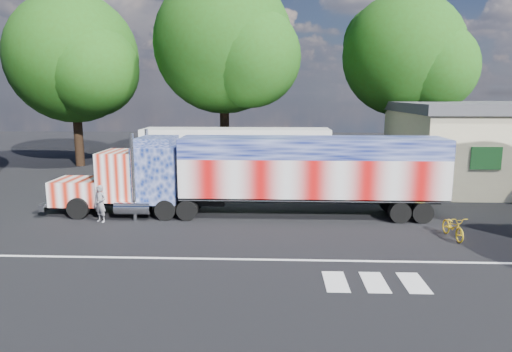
{
  "coord_description": "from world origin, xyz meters",
  "views": [
    {
      "loc": [
        0.88,
        -18.24,
        5.78
      ],
      "look_at": [
        0.0,
        3.0,
        1.9
      ],
      "focal_mm": 32.0,
      "sensor_mm": 36.0,
      "label": 1
    }
  ],
  "objects_px": {
    "tree_n_mid": "(226,44)",
    "tree_nw_a": "(75,59)",
    "semi_truck": "(262,173)",
    "coach_bus": "(236,155)",
    "woman": "(100,204)",
    "tree_ne_a": "(406,56)",
    "bicycle": "(453,227)"
  },
  "relations": [
    {
      "from": "tree_n_mid",
      "to": "tree_nw_a",
      "type": "xyz_separation_m",
      "value": [
        -11.86,
        1.13,
        -0.91
      ]
    },
    {
      "from": "semi_truck",
      "to": "coach_bus",
      "type": "relative_size",
      "value": 1.56
    },
    {
      "from": "tree_n_mid",
      "to": "tree_nw_a",
      "type": "relative_size",
      "value": 1.08
    },
    {
      "from": "woman",
      "to": "tree_ne_a",
      "type": "distance_m",
      "value": 24.52
    },
    {
      "from": "semi_truck",
      "to": "tree_n_mid",
      "type": "height_order",
      "value": "tree_n_mid"
    },
    {
      "from": "semi_truck",
      "to": "tree_ne_a",
      "type": "relative_size",
      "value": 1.45
    },
    {
      "from": "tree_n_mid",
      "to": "tree_nw_a",
      "type": "distance_m",
      "value": 11.95
    },
    {
      "from": "bicycle",
      "to": "tree_nw_a",
      "type": "xyz_separation_m",
      "value": [
        -22.71,
        17.69,
        7.91
      ]
    },
    {
      "from": "semi_truck",
      "to": "bicycle",
      "type": "distance_m",
      "value": 8.59
    },
    {
      "from": "tree_nw_a",
      "to": "bicycle",
      "type": "bearing_deg",
      "value": -37.92
    },
    {
      "from": "semi_truck",
      "to": "tree_n_mid",
      "type": "xyz_separation_m",
      "value": [
        -3.06,
        13.33,
        7.23
      ]
    },
    {
      "from": "bicycle",
      "to": "tree_n_mid",
      "type": "height_order",
      "value": "tree_n_mid"
    },
    {
      "from": "tree_nw_a",
      "to": "tree_n_mid",
      "type": "bearing_deg",
      "value": -5.46
    },
    {
      "from": "woman",
      "to": "tree_nw_a",
      "type": "relative_size",
      "value": 0.13
    },
    {
      "from": "tree_nw_a",
      "to": "tree_ne_a",
      "type": "height_order",
      "value": "tree_nw_a"
    },
    {
      "from": "bicycle",
      "to": "tree_nw_a",
      "type": "relative_size",
      "value": 0.13
    },
    {
      "from": "bicycle",
      "to": "tree_nw_a",
      "type": "bearing_deg",
      "value": 137.53
    },
    {
      "from": "woman",
      "to": "bicycle",
      "type": "relative_size",
      "value": 0.94
    },
    {
      "from": "coach_bus",
      "to": "bicycle",
      "type": "height_order",
      "value": "coach_bus"
    },
    {
      "from": "coach_bus",
      "to": "tree_nw_a",
      "type": "distance_m",
      "value": 15.84
    },
    {
      "from": "tree_ne_a",
      "to": "tree_nw_a",
      "type": "bearing_deg",
      "value": 178.74
    },
    {
      "from": "bicycle",
      "to": "tree_n_mid",
      "type": "relative_size",
      "value": 0.12
    },
    {
      "from": "tree_nw_a",
      "to": "tree_ne_a",
      "type": "xyz_separation_m",
      "value": [
        25.13,
        -0.55,
        0.1
      ]
    },
    {
      "from": "bicycle",
      "to": "tree_n_mid",
      "type": "xyz_separation_m",
      "value": [
        -10.85,
        16.56,
        8.82
      ]
    },
    {
      "from": "semi_truck",
      "to": "tree_n_mid",
      "type": "bearing_deg",
      "value": 102.92
    },
    {
      "from": "semi_truck",
      "to": "woman",
      "type": "relative_size",
      "value": 11.14
    },
    {
      "from": "semi_truck",
      "to": "tree_n_mid",
      "type": "relative_size",
      "value": 1.3
    },
    {
      "from": "woman",
      "to": "tree_nw_a",
      "type": "xyz_separation_m",
      "value": [
        -7.64,
        15.94,
        7.54
      ]
    },
    {
      "from": "woman",
      "to": "bicycle",
      "type": "bearing_deg",
      "value": 18.16
    },
    {
      "from": "semi_truck",
      "to": "tree_n_mid",
      "type": "distance_m",
      "value": 15.47
    },
    {
      "from": "woman",
      "to": "bicycle",
      "type": "xyz_separation_m",
      "value": [
        15.08,
        -1.76,
        -0.37
      ]
    },
    {
      "from": "semi_truck",
      "to": "tree_nw_a",
      "type": "relative_size",
      "value": 1.41
    }
  ]
}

